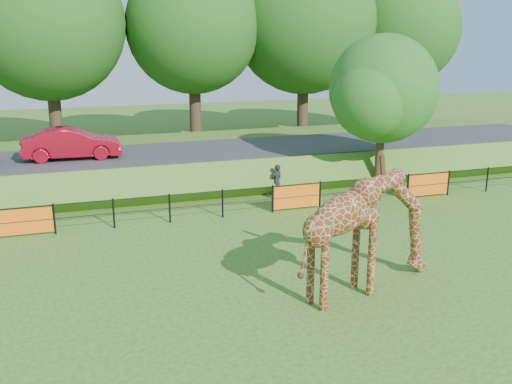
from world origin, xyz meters
TOP-DOWN VIEW (x-y plane):
  - ground at (0.00, 0.00)m, footprint 90.00×90.00m
  - giraffe at (2.07, 0.66)m, footprint 4.64×2.09m
  - perimeter_fence at (0.00, 8.00)m, footprint 28.07×0.10m
  - embankment at (0.00, 15.50)m, footprint 40.00×9.00m
  - road at (0.00, 14.00)m, footprint 40.00×5.00m
  - car_red at (-5.23, 13.84)m, footprint 4.21×1.58m
  - visitor at (2.85, 9.87)m, footprint 0.62×0.51m
  - tree_east at (7.60, 9.63)m, footprint 5.40×4.71m
  - bg_tree_line at (1.89, 22.00)m, footprint 37.30×8.80m

SIDE VIEW (x-z plane):
  - ground at x=0.00m, z-range 0.00..0.00m
  - perimeter_fence at x=0.00m, z-range 0.00..1.10m
  - embankment at x=0.00m, z-range 0.00..1.30m
  - visitor at x=2.85m, z-range 0.00..1.44m
  - road at x=0.00m, z-range 1.30..1.42m
  - giraffe at x=2.07m, z-range 0.00..3.27m
  - car_red at x=-5.23m, z-range 1.42..2.79m
  - tree_east at x=7.60m, z-range 0.90..7.66m
  - bg_tree_line at x=1.89m, z-range 1.28..13.10m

